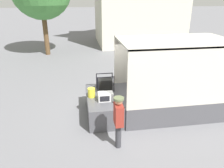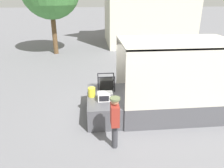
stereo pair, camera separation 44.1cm
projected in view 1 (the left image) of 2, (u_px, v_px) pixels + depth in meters
ground_plane at (119, 113)px, 8.65m from camera, size 160.00×160.00×0.00m
box_truck at (210, 86)px, 8.83m from camera, size 6.33×2.49×2.85m
tailgate_deck at (104, 105)px, 8.41m from camera, size 1.24×2.37×0.81m
microwave at (106, 96)px, 7.86m from camera, size 0.54×0.38×0.30m
portable_generator at (106, 84)px, 8.68m from camera, size 0.67×0.47×0.64m
orange_bucket at (91, 93)px, 8.11m from camera, size 0.27×0.27×0.35m
worker_person at (119, 118)px, 6.37m from camera, size 0.30×0.44×1.68m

